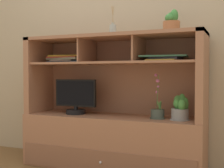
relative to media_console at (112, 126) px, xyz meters
The scene contains 9 objects.
back_wall 1.05m from the media_console, 90.00° to the left, with size 6.00×0.02×2.80m, color #BBAA8C.
media_console is the anchor object (origin of this frame).
tv_monitor 0.44m from the media_console, behind, with size 0.42×0.19×0.33m.
potted_orchid 0.46m from the media_console, ahead, with size 0.13×0.13×0.39m.
potted_fern 0.65m from the media_console, ahead, with size 0.17×0.17×0.22m.
magazine_stack_left 0.78m from the media_console, ahead, with size 0.42×0.30×0.05m.
magazine_stack_centre 0.80m from the media_console, behind, with size 0.40×0.30×0.07m.
diffuser_bottle 0.89m from the media_console, 90.00° to the left, with size 0.06×0.06×0.27m.
potted_succulent 1.06m from the media_console, ahead, with size 0.16×0.16×0.19m.
Camera 1 is at (1.09, -2.55, 0.87)m, focal length 48.76 mm.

